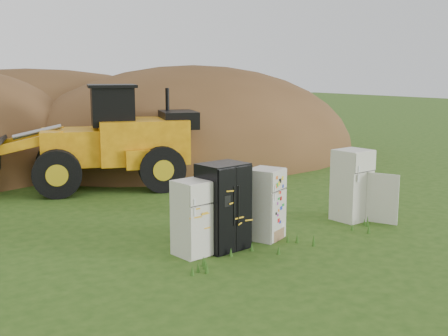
# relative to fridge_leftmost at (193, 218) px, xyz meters

# --- Properties ---
(ground) EXTENTS (120.00, 120.00, 0.00)m
(ground) POSITION_rel_fridge_leftmost_xyz_m (2.40, -0.02, -0.80)
(ground) COLOR #284A13
(ground) RESTS_ON ground
(fridge_leftmost) EXTENTS (0.77, 0.74, 1.59)m
(fridge_leftmost) POSITION_rel_fridge_leftmost_xyz_m (0.00, 0.00, 0.00)
(fridge_leftmost) COLOR silver
(fridge_leftmost) RESTS_ON ground
(fridge_black_side) EXTENTS (1.06, 0.88, 1.89)m
(fridge_black_side) POSITION_rel_fridge_leftmost_xyz_m (0.75, -0.03, 0.15)
(fridge_black_side) COLOR black
(fridge_black_side) RESTS_ON ground
(fridge_sticker) EXTENTS (0.93, 0.90, 1.64)m
(fridge_sticker) POSITION_rel_fridge_leftmost_xyz_m (1.96, 0.00, 0.02)
(fridge_sticker) COLOR silver
(fridge_sticker) RESTS_ON ground
(fridge_open_door) EXTENTS (0.88, 0.82, 1.84)m
(fridge_open_door) POSITION_rel_fridge_leftmost_xyz_m (4.83, -0.01, 0.12)
(fridge_open_door) COLOR silver
(fridge_open_door) RESTS_ON ground
(wheel_loader) EXTENTS (7.53, 5.06, 3.38)m
(wheel_loader) POSITION_rel_fridge_leftmost_xyz_m (0.76, 7.63, 0.89)
(wheel_loader) COLOR #F4A310
(wheel_loader) RESTS_ON ground
(dirt_mound_right) EXTENTS (16.29, 11.95, 8.10)m
(dirt_mound_right) POSITION_rel_fridge_leftmost_xyz_m (7.32, 11.51, -0.80)
(dirt_mound_right) COLOR #492F17
(dirt_mound_right) RESTS_ON ground
(dirt_mound_back) EXTENTS (20.29, 13.53, 7.81)m
(dirt_mound_back) POSITION_rel_fridge_leftmost_xyz_m (1.73, 17.19, -0.80)
(dirt_mound_back) COLOR #492F17
(dirt_mound_back) RESTS_ON ground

